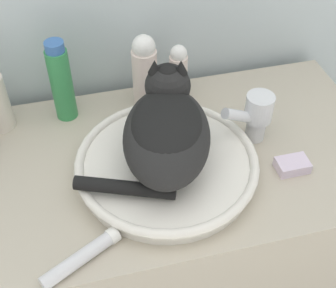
{
  "coord_description": "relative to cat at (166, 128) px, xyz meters",
  "views": [
    {
      "loc": [
        -0.13,
        -0.43,
        1.55
      ],
      "look_at": [
        0.04,
        0.21,
        0.91
      ],
      "focal_mm": 50.0,
      "sensor_mm": 36.0,
      "label": 1
    }
  ],
  "objects": [
    {
      "name": "lotion_bottle_white",
      "position": [
        0.01,
        0.23,
        -0.02
      ],
      "size": [
        0.06,
        0.06,
        0.19
      ],
      "color": "silver",
      "rests_on": "vanity_counter"
    },
    {
      "name": "cat",
      "position": [
        0.0,
        0.0,
        0.0
      ],
      "size": [
        0.31,
        0.3,
        0.17
      ],
      "rotation": [
        0.0,
        0.0,
        1.3
      ],
      "color": "black",
      "rests_on": "sink_basin"
    },
    {
      "name": "sink_basin",
      "position": [
        -0.0,
        -0.01,
        -0.09
      ],
      "size": [
        0.38,
        0.38,
        0.05
      ],
      "color": "white",
      "rests_on": "vanity_counter"
    },
    {
      "name": "vanity_counter",
      "position": [
        -0.04,
        0.03,
        -0.52
      ],
      "size": [
        1.07,
        0.53,
        0.81
      ],
      "color": "#B2A893",
      "rests_on": "ground_plane"
    },
    {
      "name": "faucet",
      "position": [
        0.21,
        0.04,
        -0.05
      ],
      "size": [
        0.13,
        0.07,
        0.12
      ],
      "rotation": [
        0.0,
        0.0,
        -2.88
      ],
      "color": "silver",
      "rests_on": "vanity_counter"
    },
    {
      "name": "soap_bar",
      "position": [
        0.26,
        -0.07,
        -0.11
      ],
      "size": [
        0.07,
        0.05,
        0.02
      ],
      "color": "silver",
      "rests_on": "vanity_counter"
    },
    {
      "name": "cream_tube",
      "position": [
        -0.2,
        -0.18,
        -0.11
      ],
      "size": [
        0.15,
        0.1,
        0.03
      ],
      "rotation": [
        0.0,
        0.0,
        0.48
      ],
      "color": "silver",
      "rests_on": "vanity_counter"
    },
    {
      "name": "deodorant_stick",
      "position": [
        0.09,
        0.23,
        -0.04
      ],
      "size": [
        0.04,
        0.04,
        0.15
      ],
      "color": "silver",
      "rests_on": "vanity_counter"
    },
    {
      "name": "shampoo_bottle_tall",
      "position": [
        -0.19,
        0.23,
        -0.02
      ],
      "size": [
        0.05,
        0.05,
        0.2
      ],
      "color": "#338C4C",
      "rests_on": "vanity_counter"
    }
  ]
}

